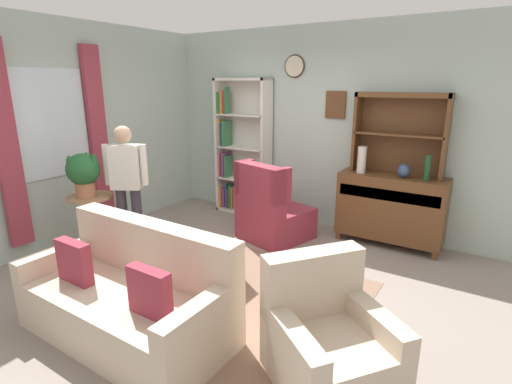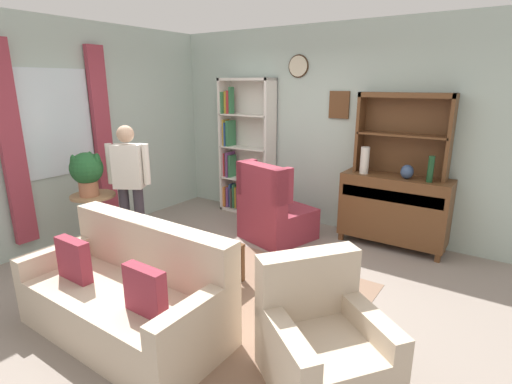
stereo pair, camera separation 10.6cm
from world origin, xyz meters
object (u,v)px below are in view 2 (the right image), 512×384
Objects in this scene: coffee_table at (200,249)px; book_stack at (186,237)px; potted_plant_large at (87,170)px; vase_tall at (365,160)px; bottle_wine at (431,169)px; wingback_chair at (273,212)px; armchair_floral at (322,346)px; plant_stand at (95,217)px; couch_floral at (128,297)px; bookshelf at (243,151)px; person_reading at (130,180)px; vase_round at (407,172)px; sideboard at (394,208)px; sideboard_hutch at (404,123)px.

book_stack is (-0.14, -0.07, 0.12)m from coffee_table.
vase_tall is at bearing 40.35° from potted_plant_large.
bottle_wine is at bearing 47.73° from coffee_table.
vase_tall is 0.32× the size of wingback_chair.
plant_stand is at bearing 171.70° from armchair_floral.
bottle_wine is at bearing 60.14° from couch_floral.
person_reading is (-0.20, -2.05, -0.08)m from bookshelf.
couch_floral is at bearing -70.87° from bookshelf.
couch_floral is 1.79m from person_reading.
vase_round is 3.79m from potted_plant_large.
bookshelf is at bearing 133.97° from armchair_floral.
vase_round is 3.39m from couch_floral.
coffee_table is 3.79× the size of book_stack.
sideboard is 6.16× the size of book_stack.
vase_tall reaches higher than couch_floral.
book_stack is (-1.54, -2.24, -1.08)m from sideboard_hutch.
armchair_floral is 1.47× the size of plant_stand.
sideboard_hutch is 0.64m from vase_tall.
sideboard is 2.49× the size of potted_plant_large.
bottle_wine is (0.78, -0.01, -0.01)m from vase_tall.
couch_floral reaches higher than book_stack.
sideboard_hutch is at bearing 153.04° from bottle_wine.
sideboard is at bearing 54.17° from book_stack.
plant_stand is (-0.57, -2.31, -0.54)m from bookshelf.
sideboard is 0.83× the size of person_reading.
coffee_table is (-1.40, -2.17, -1.21)m from sideboard_hutch.
sideboard is at bearing 66.75° from couch_floral.
plant_stand is at bearing -145.26° from person_reading.
bookshelf is 2.45m from coffee_table.
bookshelf is 1.43m from wingback_chair.
bookshelf reaches higher than bottle_wine.
plant_stand is at bearing -143.27° from sideboard.
armchair_floral is at bearing -20.59° from coffee_table.
sideboard reaches higher than plant_stand.
plant_stand is at bearing -141.94° from sideboard_hutch.
bottle_wine reaches higher than sideboard.
sideboard_hutch is 0.60m from vase_round.
bottle_wine is 0.20× the size of person_reading.
book_stack is (-1.67, -2.07, -0.53)m from vase_round.
sideboard_hutch reaches higher than plant_stand.
sideboard_hutch is 0.65m from bottle_wine.
sideboard is 2.50m from coffee_table.
potted_plant_large is (-3.35, -2.17, -0.04)m from bottle_wine.
bookshelf reaches higher than plant_stand.
couch_floral is at bearing -84.79° from coffee_table.
sideboard_hutch is 3.94m from plant_stand.
coffee_table is (-1.40, -2.06, -0.16)m from sideboard.
vase_tall reaches higher than book_stack.
bottle_wine is 0.59× the size of potted_plant_large.
vase_tall is 3.21m from couch_floral.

